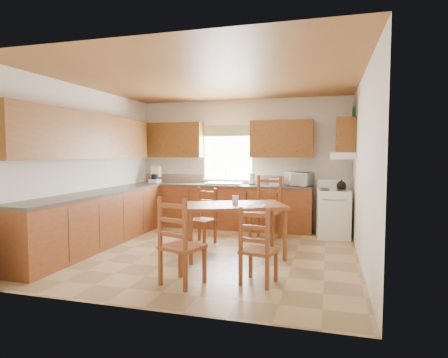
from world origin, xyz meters
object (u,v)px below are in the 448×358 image
(dining_table, at_px, (235,230))
(chair_far_left, at_px, (202,216))
(microwave, at_px, (299,179))
(chair_far_right, at_px, (265,208))
(stove, at_px, (333,214))
(chair_near_left, at_px, (182,241))
(chair_near_right, at_px, (259,245))

(dining_table, distance_m, chair_far_left, 0.94)
(microwave, distance_m, chair_far_right, 1.11)
(chair_far_right, bearing_deg, dining_table, -92.47)
(stove, xyz_separation_m, chair_near_left, (-1.76, -3.10, 0.09))
(chair_near_left, xyz_separation_m, chair_far_left, (-0.44, 1.96, -0.05))
(chair_near_left, bearing_deg, dining_table, -84.02)
(stove, bearing_deg, chair_near_left, -125.13)
(stove, distance_m, chair_far_right, 1.31)
(stove, relative_size, chair_far_left, 0.91)
(chair_far_left, distance_m, chair_far_right, 1.18)
(dining_table, bearing_deg, chair_near_left, -125.36)
(stove, bearing_deg, chair_far_left, -158.17)
(microwave, xyz_separation_m, chair_far_right, (-0.53, -0.86, -0.48))
(chair_far_left, bearing_deg, stove, 44.72)
(chair_near_right, height_order, chair_far_right, chair_far_right)
(dining_table, xyz_separation_m, chair_far_right, (0.28, 1.17, 0.18))
(chair_near_right, bearing_deg, stove, -96.51)
(chair_near_right, relative_size, chair_far_left, 0.98)
(dining_table, xyz_separation_m, chair_near_right, (0.58, -1.12, 0.07))
(stove, height_order, microwave, microwave)
(chair_near_left, distance_m, chair_far_right, 2.61)
(stove, xyz_separation_m, chair_far_right, (-1.18, -0.55, 0.14))
(chair_near_right, bearing_deg, microwave, -83.50)
(microwave, xyz_separation_m, chair_far_left, (-1.54, -1.44, -0.58))
(chair_far_left, bearing_deg, microwave, 60.35)
(stove, relative_size, chair_near_left, 0.83)
(stove, bearing_deg, microwave, 149.27)
(chair_far_left, bearing_deg, chair_far_right, 47.25)
(chair_far_left, height_order, chair_far_right, chair_far_right)
(microwave, xyz_separation_m, chair_near_right, (-0.23, -3.14, -0.59))
(chair_far_left, bearing_deg, chair_near_left, -60.17)
(microwave, xyz_separation_m, chair_near_left, (-1.11, -3.40, -0.53))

